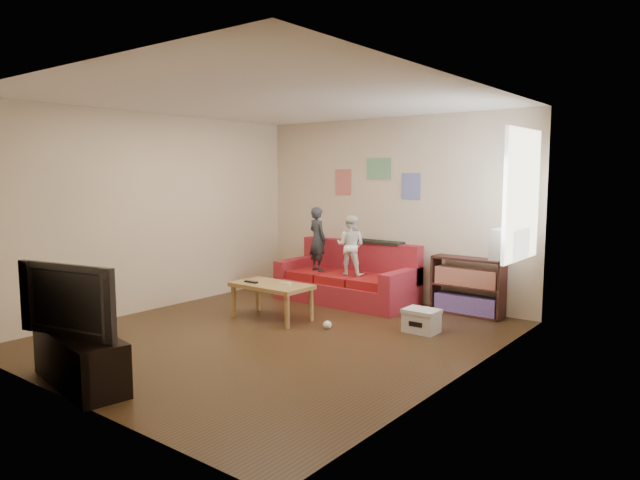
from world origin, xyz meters
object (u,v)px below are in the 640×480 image
Objects in this scene: tv_stand at (80,359)px; coffee_table at (272,289)px; television at (77,298)px; child_b at (351,245)px; file_box at (421,320)px; bookshelf at (468,289)px; child_a at (318,239)px; sofa at (349,281)px.

coffee_table is at bearing 104.80° from tv_stand.
child_b is at bearing 76.72° from television.
tv_stand is (-1.60, -3.40, 0.09)m from file_box.
bookshelf reaches higher than coffee_table.
tv_stand is at bearing 0.00° from television.
tv_stand reaches higher than coffee_table.
child_a is 0.60m from child_b.
tv_stand is 1.13× the size of television.
sofa is at bearing 152.96° from file_box.
sofa is at bearing 100.66° from tv_stand.
bookshelf is (1.58, 0.48, -0.52)m from child_b.
child_a is 4.11m from television.
sofa reaches higher than tv_stand.
coffee_table is 1.96m from file_box.
file_box is (1.65, -0.84, -0.16)m from sofa.
television reaches higher than file_box.
child_b is 0.69× the size of tv_stand.
child_a is 0.86× the size of television.
file_box is 3.81m from television.
file_box is at bearing -27.04° from sofa.
bookshelf reaches higher than tv_stand.
bookshelf reaches higher than file_box.
child_a reaches higher than television.
child_b is 0.83× the size of coffee_table.
tv_stand is at bearing -115.17° from file_box.
sofa is 1.84× the size of television.
sofa is at bearing -169.94° from bookshelf.
coffee_table is at bearing -160.91° from file_box.
bookshelf is at bearing -149.07° from child_a.
television reaches higher than tv_stand.
coffee_table is (0.27, -1.31, -0.51)m from child_a.
television is (-0.10, -4.07, -0.07)m from child_b.
child_b reaches higher than tv_stand.
child_b is at bearing -161.40° from child_a.
bookshelf is 2.37× the size of file_box.
television is at bearing 115.63° from child_a.
child_a is at bearing 162.27° from file_box.
coffee_table is 2.61m from bookshelf.
file_box is at bearing -179.13° from child_a.
sofa is 1.63× the size of tv_stand.
child_a is 2.36× the size of file_box.
child_a is at bearing -167.67° from bookshelf.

